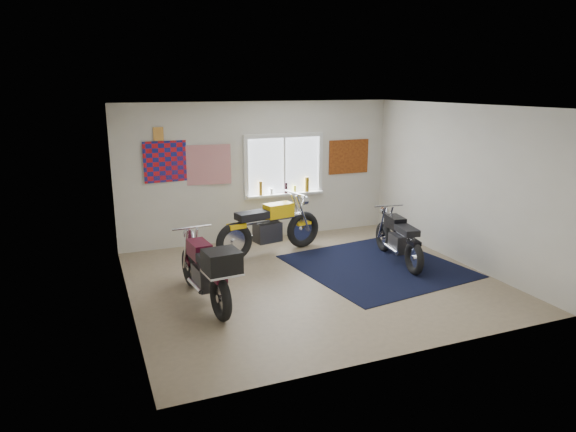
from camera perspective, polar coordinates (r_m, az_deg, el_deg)
name	(u,v)px	position (r m, az deg, el deg)	size (l,w,h in m)	color
ground	(312,280)	(8.18, 2.65, -7.14)	(5.50, 5.50, 0.00)	#9E896B
room_shell	(313,178)	(7.73, 2.79, 4.24)	(5.50, 5.50, 5.50)	white
navy_rug	(376,266)	(8.90, 9.80, -5.50)	(2.50, 2.60, 0.01)	black
window_assembly	(284,169)	(10.21, -0.44, 5.19)	(1.66, 0.17, 1.26)	white
oil_bottles	(289,187)	(10.23, 0.07, 3.27)	(1.07, 0.09, 0.30)	#835A13
flag_display	(158,134)	(9.52, -14.22, 8.83)	(1.60, 0.10, 1.17)	red
triumph_poster	(349,157)	(10.80, 6.76, 6.56)	(0.90, 0.03, 0.70)	#A54C14
yellow_triumph	(269,228)	(9.29, -2.07, -1.38)	(2.14, 0.71, 1.09)	black
black_chrome_bike	(398,240)	(9.07, 12.16, -2.59)	(0.56, 1.79, 0.92)	black
maroon_tourer	(207,271)	(7.18, -8.96, -6.02)	(0.65, 1.96, 1.00)	black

